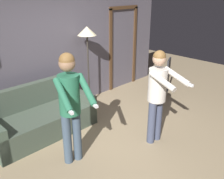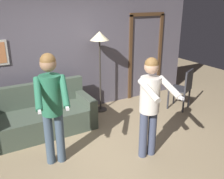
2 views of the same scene
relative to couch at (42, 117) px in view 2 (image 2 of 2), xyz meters
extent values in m
plane|color=#9E8866|center=(0.74, -1.33, -0.28)|extent=(12.00, 12.00, 0.00)
cube|color=#58535E|center=(0.74, 0.64, 1.02)|extent=(6.40, 0.06, 2.60)
cube|color=#4C331E|center=(2.36, 0.59, 0.74)|extent=(0.08, 0.04, 2.04)
cube|color=#4C331E|center=(3.26, 0.59, 0.74)|extent=(0.08, 0.04, 2.04)
cube|color=#4C331E|center=(2.81, 0.59, 1.76)|extent=(0.98, 0.04, 0.08)
cube|color=#465244|center=(0.00, -0.04, -0.07)|extent=(1.91, 0.87, 0.42)
cube|color=#465244|center=(0.00, 0.31, 0.37)|extent=(1.90, 0.16, 0.45)
cube|color=#444E42|center=(0.87, -0.04, 0.01)|extent=(0.17, 0.85, 0.58)
cylinder|color=#332D28|center=(1.39, 0.30, -0.27)|extent=(0.28, 0.28, 0.02)
cylinder|color=#332D28|center=(1.39, 0.30, 0.52)|extent=(0.04, 0.04, 1.55)
cone|color=#F9EAB7|center=(1.39, 0.30, 1.39)|extent=(0.40, 0.40, 0.18)
cylinder|color=#3F5063|center=(-0.15, -1.05, 0.13)|extent=(0.13, 0.13, 0.82)
cylinder|color=#3F5063|center=(0.00, -1.08, 0.13)|extent=(0.13, 0.13, 0.82)
cylinder|color=#286B4C|center=(-0.07, -1.07, 0.83)|extent=(0.30, 0.30, 0.58)
sphere|color=#9E7556|center=(-0.07, -1.07, 1.28)|extent=(0.22, 0.22, 0.22)
sphere|color=brown|center=(-0.07, -1.07, 1.32)|extent=(0.21, 0.21, 0.21)
cylinder|color=#286B4C|center=(-0.28, -1.24, 0.94)|extent=(0.19, 0.48, 0.36)
cube|color=white|center=(-0.33, -1.44, 0.80)|extent=(0.07, 0.16, 0.04)
cylinder|color=#286B4C|center=(0.05, -1.31, 0.94)|extent=(0.19, 0.48, 0.36)
cube|color=white|center=(0.00, -1.51, 0.80)|extent=(0.07, 0.16, 0.04)
cylinder|color=#3F475F|center=(1.17, -1.61, 0.11)|extent=(0.13, 0.13, 0.77)
cylinder|color=#3F475F|center=(1.33, -1.62, 0.11)|extent=(0.13, 0.13, 0.77)
cylinder|color=silver|center=(1.25, -1.61, 0.76)|extent=(0.30, 0.30, 0.54)
sphere|color=tan|center=(1.25, -1.61, 1.19)|extent=(0.21, 0.21, 0.21)
sphere|color=brown|center=(1.25, -1.61, 1.23)|extent=(0.20, 0.20, 0.20)
cylinder|color=silver|center=(1.06, -1.83, 0.94)|extent=(0.14, 0.49, 0.23)
cylinder|color=silver|center=(1.40, -1.86, 0.94)|extent=(0.14, 0.49, 0.23)
cube|color=white|center=(1.38, -2.09, 0.87)|extent=(0.05, 0.15, 0.04)
cylinder|color=#2D2D33|center=(3.09, -0.23, -0.05)|extent=(0.04, 0.04, 0.45)
cylinder|color=#2D2D33|center=(2.77, -0.39, -0.05)|extent=(0.04, 0.04, 0.45)
cylinder|color=#2D2D33|center=(3.25, -0.55, -0.05)|extent=(0.04, 0.04, 0.45)
cylinder|color=#2D2D33|center=(2.92, -0.71, -0.05)|extent=(0.04, 0.04, 0.45)
cube|color=#2D2D33|center=(3.01, -0.47, 0.19)|extent=(0.56, 0.56, 0.03)
cube|color=#2D2D33|center=(3.09, -0.64, 0.43)|extent=(0.39, 0.21, 0.45)
camera|label=1|loc=(-1.89, -3.76, 2.21)|focal=40.00mm
camera|label=2|loc=(-0.93, -4.34, 2.10)|focal=40.00mm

